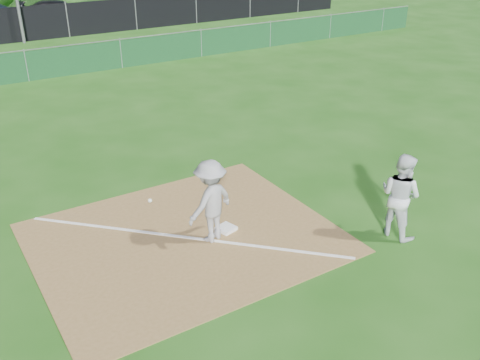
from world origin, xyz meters
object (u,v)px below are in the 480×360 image
at_px(play_at_first, 211,201).
at_px(car_right, 60,12).
at_px(first_base, 226,228).
at_px(runner, 400,195).

xyz_separation_m(play_at_first, car_right, (4.33, 26.84, -0.22)).
height_order(first_base, car_right, car_right).
xyz_separation_m(runner, car_right, (0.94, 28.72, -0.23)).
relative_size(play_at_first, runner, 1.04).
distance_m(first_base, runner, 3.68).
relative_size(first_base, car_right, 0.08).
xyz_separation_m(first_base, play_at_first, (-0.43, -0.13, 0.85)).
height_order(first_base, runner, runner).
bearing_deg(runner, first_base, 47.75).
relative_size(first_base, runner, 0.19).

